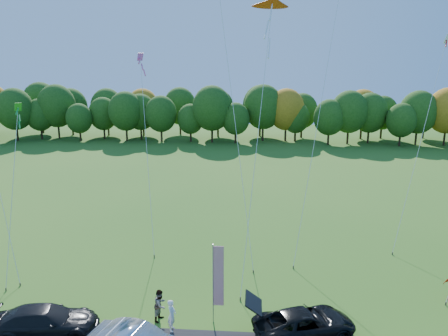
{
  "coord_description": "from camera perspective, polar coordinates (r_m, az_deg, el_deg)",
  "views": [
    {
      "loc": [
        2.04,
        -20.91,
        13.41
      ],
      "look_at": [
        0.0,
        6.0,
        7.0
      ],
      "focal_mm": 35.0,
      "sensor_mm": 36.0,
      "label": 1
    }
  ],
  "objects": [
    {
      "name": "ground",
      "position": [
        24.92,
        -1.1,
        -19.19
      ],
      "size": [
        160.0,
        160.0,
        0.0
      ],
      "primitive_type": "plane",
      "color": "#285A18"
    },
    {
      "name": "tree_line",
      "position": [
        77.11,
        2.75,
        3.33
      ],
      "size": [
        116.0,
        12.0,
        10.0
      ],
      "primitive_type": null,
      "color": "#1E4711",
      "rests_on": "ground"
    },
    {
      "name": "black_suv",
      "position": [
        23.63,
        10.5,
        -19.37
      ],
      "size": [
        5.68,
        4.02,
        1.44
      ],
      "primitive_type": "imported",
      "rotation": [
        0.0,
        0.0,
        1.92
      ],
      "color": "black",
      "rests_on": "ground"
    },
    {
      "name": "dark_truck_a",
      "position": [
        25.04,
        -22.29,
        -18.06
      ],
      "size": [
        5.58,
        3.09,
        1.53
      ],
      "primitive_type": "imported",
      "rotation": [
        0.0,
        0.0,
        1.76
      ],
      "color": "black",
      "rests_on": "ground"
    },
    {
      "name": "person_tailgate_a",
      "position": [
        23.83,
        -6.84,
        -18.55
      ],
      "size": [
        0.44,
        0.64,
        1.7
      ],
      "primitive_type": "imported",
      "rotation": [
        0.0,
        0.0,
        1.52
      ],
      "color": "white",
      "rests_on": "ground"
    },
    {
      "name": "person_tailgate_b",
      "position": [
        24.72,
        -8.32,
        -17.28
      ],
      "size": [
        0.87,
        1.0,
        1.74
      ],
      "primitive_type": "imported",
      "rotation": [
        0.0,
        0.0,
        1.29
      ],
      "color": "gray",
      "rests_on": "ground"
    },
    {
      "name": "feather_flag",
      "position": [
        23.36,
        -0.87,
        -13.82
      ],
      "size": [
        0.59,
        0.07,
        4.46
      ],
      "color": "#999999",
      "rests_on": "ground"
    },
    {
      "name": "kite_delta_blue",
      "position": [
        31.05,
        0.12,
        16.26
      ],
      "size": [
        6.1,
        10.02,
        30.9
      ],
      "color": "#4C3F33",
      "rests_on": "ground"
    },
    {
      "name": "kite_parafoil_orange",
      "position": [
        34.14,
        13.41,
        13.22
      ],
      "size": [
        6.83,
        13.36,
        27.43
      ],
      "color": "#4C3F33",
      "rests_on": "ground"
    },
    {
      "name": "kite_delta_red",
      "position": [
        27.58,
        4.55,
        4.96
      ],
      "size": [
        3.04,
        9.15,
        18.92
      ],
      "color": "#4C3F33",
      "rests_on": "ground"
    },
    {
      "name": "kite_diamond_green",
      "position": [
        30.46,
        -25.93,
        -2.6
      ],
      "size": [
        0.92,
        4.78,
        11.29
      ],
      "color": "#4C3F33",
      "rests_on": "ground"
    },
    {
      "name": "kite_diamond_white",
      "position": [
        36.06,
        24.32,
        3.22
      ],
      "size": [
        5.4,
        7.25,
        16.1
      ],
      "color": "#4C3F33",
      "rests_on": "ground"
    },
    {
      "name": "kite_diamond_pink",
      "position": [
        33.47,
        -10.06,
        2.34
      ],
      "size": [
        2.8,
        7.47,
        14.63
      ],
      "color": "#4C3F33",
      "rests_on": "ground"
    }
  ]
}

